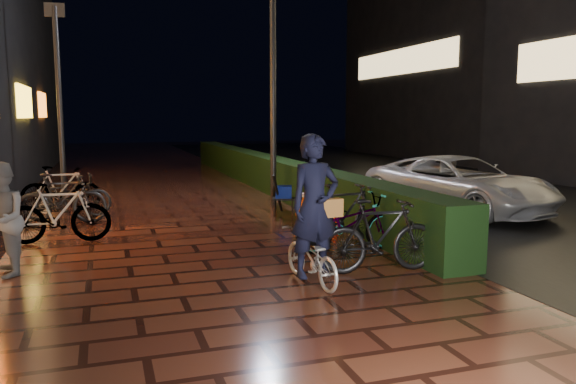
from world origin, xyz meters
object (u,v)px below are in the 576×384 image
object	(u,v)px
cart_assembly	(283,194)
van	(459,184)
traffic_barrier	(323,203)
bystander_person	(1,220)
cyclist	(313,230)

from	to	relation	value
cart_assembly	van	bearing A→B (deg)	-13.48
traffic_barrier	cart_assembly	distance (m)	1.15
van	traffic_barrier	xyz separation A→B (m)	(-3.39, -0.04, -0.26)
bystander_person	cyclist	distance (m)	4.30
cyclist	bystander_person	bearing A→B (deg)	156.52
van	traffic_barrier	world-z (taller)	van
cyclist	traffic_barrier	xyz separation A→B (m)	(1.83, 4.21, -0.35)
cart_assembly	traffic_barrier	bearing A→B (deg)	-59.56
cyclist	traffic_barrier	size ratio (longest dim) A/B	1.03
bystander_person	traffic_barrier	xyz separation A→B (m)	(5.77, 2.50, -0.41)
cart_assembly	cyclist	bearing A→B (deg)	-103.52
bystander_person	cart_assembly	world-z (taller)	bystander_person
bystander_person	van	world-z (taller)	bystander_person
bystander_person	cyclist	bearing A→B (deg)	54.11
bystander_person	van	xyz separation A→B (m)	(9.16, 2.53, -0.15)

